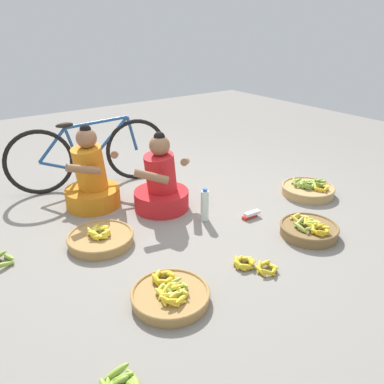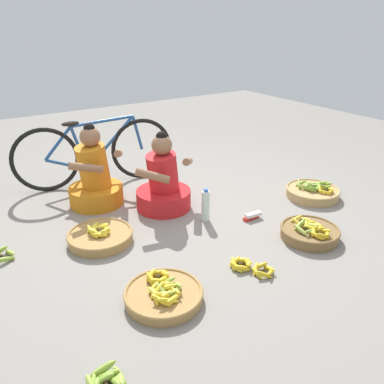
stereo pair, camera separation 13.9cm
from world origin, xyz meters
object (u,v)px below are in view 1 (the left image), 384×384
(banana_basket_back_center, at_px, (309,229))
(packet_carton_stack, at_px, (251,215))
(banana_basket_near_bicycle, at_px, (101,238))
(loose_bananas_mid_left, at_px, (252,265))
(vendor_woman_front, at_px, (162,185))
(water_bottle, at_px, (205,205))
(bicycle_leaning, at_px, (90,154))
(vendor_woman_behind, at_px, (92,181))
(banana_basket_back_right, at_px, (308,189))
(banana_basket_front_right, at_px, (170,295))

(banana_basket_back_center, height_order, packet_carton_stack, banana_basket_back_center)
(banana_basket_near_bicycle, distance_m, banana_basket_back_center, 1.73)
(loose_bananas_mid_left, bearing_deg, banana_basket_back_center, 5.17)
(loose_bananas_mid_left, bearing_deg, packet_carton_stack, 46.95)
(vendor_woman_front, xyz_separation_m, water_bottle, (0.18, -0.43, -0.09))
(packet_carton_stack, bearing_deg, banana_basket_near_bicycle, 163.45)
(banana_basket_near_bicycle, bearing_deg, bicycle_leaning, 70.15)
(vendor_woman_front, distance_m, vendor_woman_behind, 0.68)
(bicycle_leaning, distance_m, banana_basket_near_bicycle, 1.28)
(banana_basket_near_bicycle, height_order, water_bottle, water_bottle)
(vendor_woman_behind, distance_m, loose_bananas_mid_left, 1.76)
(banana_basket_near_bicycle, distance_m, banana_basket_back_right, 2.17)
(banana_basket_near_bicycle, height_order, loose_bananas_mid_left, banana_basket_near_bicycle)
(vendor_woman_front, bearing_deg, loose_bananas_mid_left, -89.47)
(bicycle_leaning, bearing_deg, banana_basket_front_right, -99.41)
(banana_basket_front_right, distance_m, banana_basket_near_bicycle, 0.93)
(banana_basket_front_right, xyz_separation_m, loose_bananas_mid_left, (0.68, -0.05, -0.02))
(bicycle_leaning, height_order, banana_basket_front_right, bicycle_leaning)
(water_bottle, bearing_deg, banana_basket_back_center, -53.39)
(bicycle_leaning, distance_m, banana_basket_back_center, 2.34)
(vendor_woman_front, height_order, banana_basket_back_right, vendor_woman_front)
(loose_bananas_mid_left, distance_m, water_bottle, 0.82)
(loose_bananas_mid_left, xyz_separation_m, water_bottle, (0.17, 0.80, 0.12))
(vendor_woman_front, xyz_separation_m, banana_basket_near_bicycle, (-0.75, -0.26, -0.19))
(bicycle_leaning, bearing_deg, vendor_woman_behind, -111.58)
(loose_bananas_mid_left, relative_size, packet_carton_stack, 1.84)
(banana_basket_front_right, height_order, loose_bananas_mid_left, banana_basket_front_right)
(vendor_woman_behind, xyz_separation_m, bicycle_leaning, (0.19, 0.47, 0.10))
(banana_basket_near_bicycle, bearing_deg, loose_bananas_mid_left, -51.92)
(banana_basket_back_center, bearing_deg, water_bottle, 126.61)
(banana_basket_back_right, height_order, packet_carton_stack, banana_basket_back_right)
(loose_bananas_mid_left, bearing_deg, water_bottle, 77.75)
(banana_basket_back_right, relative_size, packet_carton_stack, 2.96)
(vendor_woman_behind, xyz_separation_m, banana_basket_front_right, (-0.16, -1.62, -0.21))
(banana_basket_front_right, height_order, banana_basket_near_bicycle, banana_basket_near_bicycle)
(vendor_woman_behind, bearing_deg, loose_bananas_mid_left, -72.64)
(vendor_woman_front, height_order, vendor_woman_behind, vendor_woman_behind)
(vendor_woman_front, bearing_deg, banana_basket_near_bicycle, -160.86)
(banana_basket_front_right, bearing_deg, banana_basket_back_center, 0.81)
(banana_basket_front_right, height_order, banana_basket_back_center, banana_basket_back_center)
(water_bottle, bearing_deg, vendor_woman_behind, 128.53)
(banana_basket_back_right, relative_size, loose_bananas_mid_left, 1.61)
(banana_basket_back_center, relative_size, water_bottle, 1.58)
(banana_basket_near_bicycle, bearing_deg, vendor_woman_behind, 71.33)
(banana_basket_back_right, bearing_deg, vendor_woman_behind, 150.89)
(banana_basket_back_right, xyz_separation_m, loose_bananas_mid_left, (-1.38, -0.61, -0.03))
(water_bottle, bearing_deg, banana_basket_front_right, -138.72)
(banana_basket_front_right, bearing_deg, banana_basket_near_bicycle, 94.67)
(banana_basket_near_bicycle, distance_m, water_bottle, 0.95)
(banana_basket_near_bicycle, xyz_separation_m, loose_bananas_mid_left, (0.76, -0.97, -0.02))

